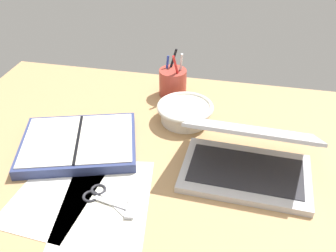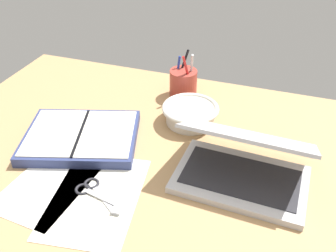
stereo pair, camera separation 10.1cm
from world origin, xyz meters
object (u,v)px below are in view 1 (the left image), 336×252
(bowl, at_px, (185,112))
(scissors, at_px, (99,196))
(laptop, at_px, (247,159))
(pen_cup, at_px, (173,82))
(planner, at_px, (79,143))

(bowl, distance_m, scissors, 0.39)
(laptop, xyz_separation_m, scissors, (-0.34, -0.16, -0.04))
(bowl, bearing_deg, laptop, -46.19)
(pen_cup, bearing_deg, planner, -119.79)
(planner, bearing_deg, bowl, 19.23)
(laptop, xyz_separation_m, pen_cup, (-0.26, 0.35, 0.00))
(pen_cup, distance_m, scissors, 0.52)
(laptop, distance_m, scissors, 0.38)
(pen_cup, bearing_deg, bowl, -65.40)
(pen_cup, bearing_deg, scissors, -98.42)
(laptop, bearing_deg, bowl, 136.38)
(pen_cup, height_order, planner, pen_cup)
(laptop, relative_size, bowl, 1.91)
(laptop, height_order, scissors, laptop)
(laptop, xyz_separation_m, bowl, (-0.19, 0.20, -0.01))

